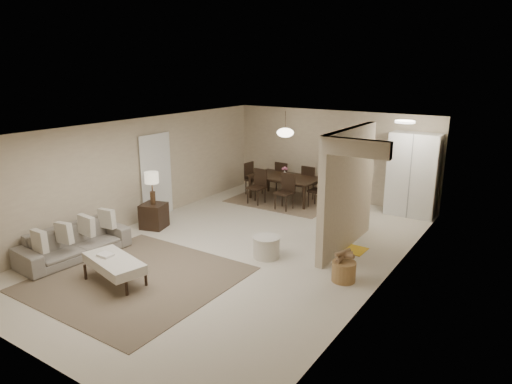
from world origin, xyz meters
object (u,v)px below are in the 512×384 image
Objects in this scene: side_table at (154,216)px; wicker_basket at (344,271)px; pantry_cabinet at (413,175)px; sofa at (74,243)px; round_pouf at (266,247)px; ottoman_bench at (114,263)px; dining_table at (284,189)px.

side_table reaches higher than wicker_basket.
pantry_cabinet is 0.99× the size of sofa.
wicker_basket is (1.69, -0.13, -0.03)m from round_pouf.
pantry_cabinet is 3.86× the size of round_pouf.
sofa is at bearing -127.09° from pantry_cabinet.
ottoman_bench is 6.03m from dining_table.
round_pouf is at bearing -111.08° from pantry_cabinet.
sofa reaches higher than side_table.
dining_table is (1.48, 5.73, 0.04)m from sofa.
round_pouf is (-1.64, -4.25, -0.84)m from pantry_cabinet.
dining_table is (1.43, 3.62, 0.06)m from side_table.
pantry_cabinet is 4.96× the size of wicker_basket.
ottoman_bench is at bearing -145.51° from wicker_basket.
round_pouf is at bearing 69.46° from ottoman_bench.
dining_table is at bearing 68.49° from side_table.
pantry_cabinet is at bearing 68.92° from round_pouf.
ottoman_bench is 2.84m from side_table.
pantry_cabinet is at bearing 77.36° from ottoman_bench.
pantry_cabinet is at bearing 41.75° from side_table.
sofa is 3.66× the size of side_table.
pantry_cabinet is 1.07× the size of dining_table.
ottoman_bench reaches higher than round_pouf.
round_pouf is (1.62, 2.40, -0.16)m from ottoman_bench.
wicker_basket is (4.85, 1.97, -0.13)m from sofa.
round_pouf is at bearing -52.13° from sofa.
sofa is 1.54× the size of ottoman_bench.
pantry_cabinet is at bearing -32.80° from sofa.
side_table is 1.06× the size of round_pouf.
dining_table is at bearing 104.09° from ottoman_bench.
pantry_cabinet is 6.41m from side_table.
wicker_basket is at bearing -63.60° from sofa.
pantry_cabinet is at bearing 90.64° from wicker_basket.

